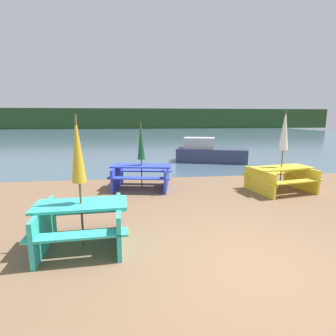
# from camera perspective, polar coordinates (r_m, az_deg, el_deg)

# --- Properties ---
(ground_plane) EXTENTS (60.00, 60.00, 0.00)m
(ground_plane) POSITION_cam_1_polar(r_m,az_deg,el_deg) (4.30, 17.24, -20.18)
(ground_plane) COLOR brown
(water) EXTENTS (60.00, 50.00, 0.00)m
(water) POSITION_cam_1_polar(r_m,az_deg,el_deg) (34.48, -4.38, 7.24)
(water) COLOR #425B6B
(water) RESTS_ON ground_plane
(far_treeline) EXTENTS (80.00, 1.60, 4.00)m
(far_treeline) POSITION_cam_1_polar(r_m,az_deg,el_deg) (54.40, -5.44, 10.66)
(far_treeline) COLOR #284723
(far_treeline) RESTS_ON water
(picnic_table_teal) EXTENTS (1.60, 1.47, 0.77)m
(picnic_table_teal) POSITION_cam_1_polar(r_m,az_deg,el_deg) (4.79, -18.18, -10.84)
(picnic_table_teal) COLOR #33B7A8
(picnic_table_teal) RESTS_ON ground_plane
(picnic_table_yellow) EXTENTS (2.03, 1.70, 0.74)m
(picnic_table_yellow) POSITION_cam_1_polar(r_m,az_deg,el_deg) (8.54, 23.32, -1.71)
(picnic_table_yellow) COLOR yellow
(picnic_table_yellow) RESTS_ON ground_plane
(picnic_table_blue) EXTENTS (2.04, 1.68, 0.74)m
(picnic_table_blue) POSITION_cam_1_polar(r_m,az_deg,el_deg) (8.20, -5.76, -1.31)
(picnic_table_blue) COLOR blue
(picnic_table_blue) RESTS_ON ground_plane
(umbrella_gold) EXTENTS (0.23, 0.23, 2.24)m
(umbrella_gold) POSITION_cam_1_polar(r_m,az_deg,el_deg) (4.50, -19.09, 3.62)
(umbrella_gold) COLOR brown
(umbrella_gold) RESTS_ON ground_plane
(umbrella_white) EXTENTS (0.27, 0.27, 2.43)m
(umbrella_white) POSITION_cam_1_polar(r_m,az_deg,el_deg) (8.37, 24.03, 7.48)
(umbrella_white) COLOR brown
(umbrella_white) RESTS_ON ground_plane
(umbrella_darkgreen) EXTENTS (0.23, 0.23, 2.03)m
(umbrella_darkgreen) POSITION_cam_1_polar(r_m,az_deg,el_deg) (8.05, -5.90, 5.68)
(umbrella_darkgreen) COLOR brown
(umbrella_darkgreen) RESTS_ON ground_plane
(boat) EXTENTS (3.66, 2.25, 1.20)m
(boat) POSITION_cam_1_polar(r_m,az_deg,el_deg) (13.33, 8.89, 3.32)
(boat) COLOR #333856
(boat) RESTS_ON water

